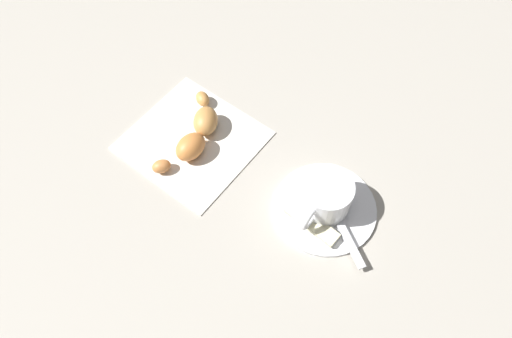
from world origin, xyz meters
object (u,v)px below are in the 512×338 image
at_px(espresso_cup, 325,197).
at_px(saucer, 325,207).
at_px(sugar_packet, 312,223).
at_px(croissant, 196,133).
at_px(napkin, 193,140).
at_px(teaspoon, 330,203).

bearing_deg(espresso_cup, saucer, 49.52).
height_order(espresso_cup, sugar_packet, espresso_cup).
bearing_deg(espresso_cup, croissant, -162.83).
bearing_deg(sugar_packet, saucer, 94.18).
xyz_separation_m(saucer, croissant, (-0.18, -0.06, 0.01)).
distance_m(sugar_packet, napkin, 0.20).
distance_m(espresso_cup, teaspoon, 0.02).
bearing_deg(croissant, teaspoon, 18.71).
bearing_deg(teaspoon, saucer, -116.41).
relative_size(saucer, croissant, 0.96).
bearing_deg(croissant, espresso_cup, 17.17).
relative_size(espresso_cup, croissant, 0.62).
xyz_separation_m(espresso_cup, teaspoon, (0.00, 0.01, -0.02)).
height_order(espresso_cup, teaspoon, espresso_cup).
bearing_deg(saucer, croissant, -162.32).
relative_size(sugar_packet, croissant, 0.53).
bearing_deg(sugar_packet, croissant, -179.45).
bearing_deg(saucer, espresso_cup, -130.48).
xyz_separation_m(espresso_cup, sugar_packet, (0.01, -0.03, -0.02)).
xyz_separation_m(saucer, teaspoon, (0.00, 0.00, 0.01)).
bearing_deg(sugar_packet, napkin, -178.33).
relative_size(teaspoon, napkin, 0.78).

